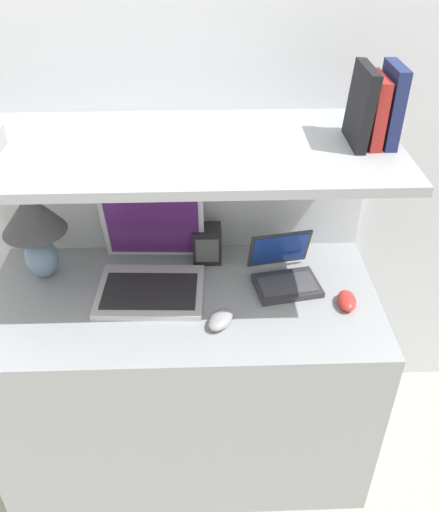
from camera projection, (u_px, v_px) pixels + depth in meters
The scene contains 13 objects.
wall_back at pixel (180, 129), 1.82m from camera, with size 6.00×0.05×2.40m.
desk at pixel (187, 378), 1.99m from camera, with size 1.29×0.61×0.77m.
back_riser at pixel (186, 274), 2.12m from camera, with size 1.29×0.04×1.25m.
shelf at pixel (176, 150), 1.54m from camera, with size 1.29×0.55×0.03m.
table_lamp at pixel (34, 224), 1.75m from camera, with size 0.21×0.21×0.32m.
laptop_large at pixel (151, 268), 1.80m from camera, with size 0.36×0.35×0.30m.
laptop_small at pixel (284, 273), 1.82m from camera, with size 0.24×0.24×0.17m.
computer_mouse at pixel (221, 319), 1.66m from camera, with size 0.11×0.13×0.04m.
second_mouse at pixel (347, 301), 1.73m from camera, with size 0.07×0.10×0.04m.
router_box at pixel (207, 244), 1.91m from camera, with size 0.10×0.09×0.13m.
book_navy at pixel (391, 105), 1.49m from camera, with size 0.03×0.14×0.22m.
book_red at pixel (374, 110), 1.50m from camera, with size 0.03×0.15×0.19m.
book_black at pixel (361, 106), 1.49m from camera, with size 0.04×0.17×0.22m.
Camera 1 is at (0.07, -1.06, 1.91)m, focal length 38.00 mm.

